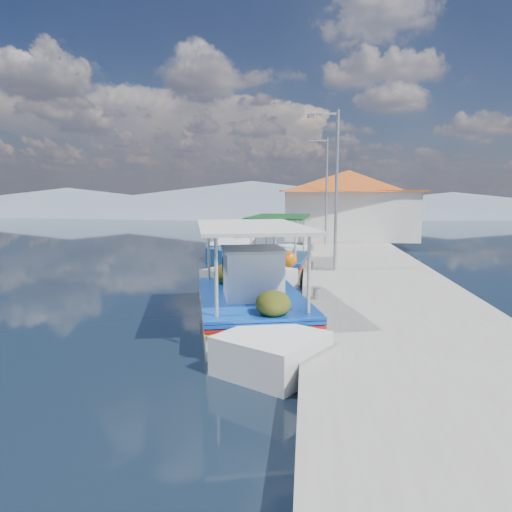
# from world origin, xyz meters

# --- Properties ---
(ground) EXTENTS (160.00, 160.00, 0.00)m
(ground) POSITION_xyz_m (0.00, 0.00, 0.00)
(ground) COLOR black
(ground) RESTS_ON ground
(quay) EXTENTS (5.00, 44.00, 0.50)m
(quay) POSITION_xyz_m (5.90, 6.00, 0.25)
(quay) COLOR #9F9C95
(quay) RESTS_ON ground
(bollards) EXTENTS (0.20, 17.20, 0.30)m
(bollards) POSITION_xyz_m (3.80, 5.25, 0.65)
(bollards) COLOR #A5A8AD
(bollards) RESTS_ON quay
(main_caique) EXTENTS (4.00, 8.67, 2.94)m
(main_caique) POSITION_xyz_m (2.11, -4.09, 0.57)
(main_caique) COLOR white
(main_caique) RESTS_ON ground
(caique_green_canopy) EXTENTS (2.62, 7.40, 2.78)m
(caique_green_canopy) POSITION_xyz_m (2.37, 3.54, 0.41)
(caique_green_canopy) COLOR white
(caique_green_canopy) RESTS_ON ground
(caique_blue_hull) EXTENTS (2.14, 7.06, 1.26)m
(caique_blue_hull) POSITION_xyz_m (-0.48, 8.98, 0.34)
(caique_blue_hull) COLOR navy
(caique_blue_hull) RESTS_ON ground
(harbor_building) EXTENTS (10.49, 10.49, 4.40)m
(harbor_building) POSITION_xyz_m (6.20, 15.00, 2.78)
(harbor_building) COLOR white
(harbor_building) RESTS_ON quay
(lamp_post_near) EXTENTS (1.21, 0.14, 6.00)m
(lamp_post_near) POSITION_xyz_m (4.51, 2.00, 3.85)
(lamp_post_near) COLOR #A5A8AD
(lamp_post_near) RESTS_ON quay
(lamp_post_far) EXTENTS (1.21, 0.14, 6.00)m
(lamp_post_far) POSITION_xyz_m (4.51, 11.00, 3.85)
(lamp_post_far) COLOR #A5A8AD
(lamp_post_far) RESTS_ON quay
(mountain_ridge) EXTENTS (171.40, 96.00, 5.50)m
(mountain_ridge) POSITION_xyz_m (6.54, 56.00, 2.04)
(mountain_ridge) COLOR slate
(mountain_ridge) RESTS_ON ground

